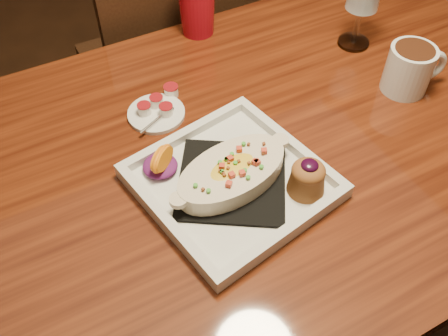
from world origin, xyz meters
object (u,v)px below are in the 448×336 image
chair_far (164,63)px  red_tumbler (197,4)px  table (276,166)px  plate (237,177)px  coffee_mug (411,67)px  saucer (156,112)px

chair_far → red_tumbler: (0.01, -0.23, 0.32)m
table → plate: (-0.14, -0.08, 0.12)m
chair_far → plate: chair_far is taller
plate → coffee_mug: coffee_mug is taller
table → coffee_mug: bearing=-1.6°
red_tumbler → chair_far: bearing=93.6°
saucer → table: bearing=-40.3°
chair_far → plate: size_ratio=2.61×
plate → coffee_mug: 0.46m
coffee_mug → saucer: bearing=174.5°
coffee_mug → saucer: size_ratio=1.15×
chair_far → red_tumbler: chair_far is taller
chair_far → coffee_mug: bearing=116.3°
red_tumbler → plate: bearing=-108.1°
table → saucer: bearing=139.7°
chair_far → plate: (-0.14, -0.71, 0.27)m
chair_far → saucer: (-0.20, -0.46, 0.25)m
chair_far → red_tumbler: bearing=93.6°
table → plate: 0.20m
saucer → red_tumbler: bearing=47.7°
plate → coffee_mug: bearing=-1.6°
chair_far → coffee_mug: size_ratio=6.78×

